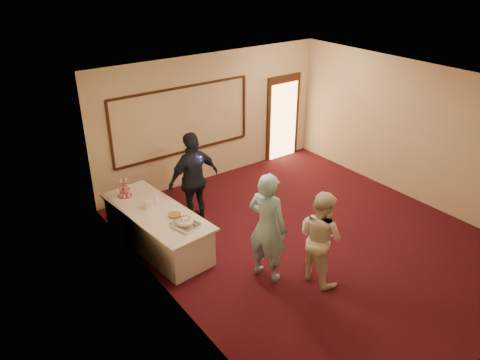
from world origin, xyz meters
The scene contains 14 objects.
floor centered at (0.00, 0.00, 0.00)m, with size 7.00×7.00×0.00m, color black.
room_walls centered at (0.00, 0.00, 2.03)m, with size 6.04×7.04×3.02m.
wall_molding centered at (-0.80, 3.47, 1.60)m, with size 3.45×0.04×1.55m.
doorway centered at (2.15, 3.45, 1.08)m, with size 1.05×0.07×2.20m.
buffet_table centered at (-2.52, 1.53, 0.39)m, with size 1.22×2.58×0.77m.
pavlova_tray centered at (-2.36, 0.73, 0.85)m, with size 0.45×0.52×0.18m.
cupcake_stand centered at (-2.74, 2.39, 0.91)m, with size 0.28×0.28×0.40m.
plate_stack_a centered at (-2.57, 1.68, 0.85)m, with size 0.19×0.19×0.16m.
plate_stack_b centered at (-2.36, 1.84, 0.84)m, with size 0.17×0.17×0.14m.
tart centered at (-2.34, 1.14, 0.80)m, with size 0.26×0.26×0.05m.
man centered at (-1.42, -0.34, 0.97)m, with size 0.71×0.46×1.94m, color #93D3F1.
woman centered at (-0.76, -0.91, 0.83)m, with size 0.80×0.63×1.65m, color white.
guest centered at (-1.50, 1.88, 0.98)m, with size 1.14×0.48×1.95m, color black.
camera_flash centered at (-1.43, 1.76, 1.46)m, with size 0.07×0.04×0.05m, color white.
Camera 1 is at (-5.58, -5.34, 5.06)m, focal length 35.00 mm.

